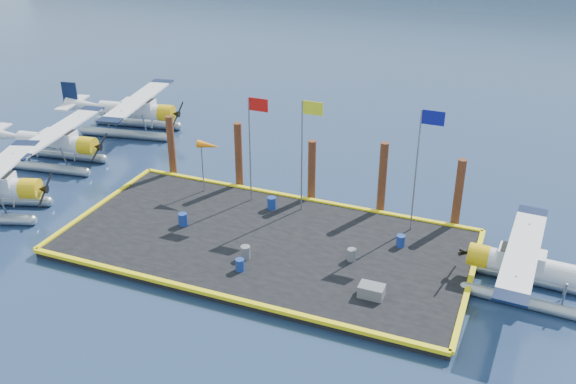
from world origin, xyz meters
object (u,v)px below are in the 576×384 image
at_px(flagpole_blue, 422,153).
at_px(crate, 371,291).
at_px(piling_1, 239,157).
at_px(piling_4, 458,195).
at_px(seaplane_d, 528,269).
at_px(drum_0, 183,219).
at_px(drum_3, 240,265).
at_px(seaplane_b, 55,145).
at_px(flagpole_yellow, 306,139).
at_px(drum_4, 401,241).
at_px(seaplane_c, 134,113).
at_px(drum_2, 352,255).
at_px(piling_3, 382,180).
at_px(windsock, 209,147).
at_px(drum_1, 246,252).
at_px(flagpole_red, 253,134).
at_px(drum_5, 272,203).
at_px(piling_2, 312,173).
at_px(piling_0, 171,148).

bearing_deg(flagpole_blue, crate, -94.72).
bearing_deg(piling_1, crate, -38.05).
xyz_separation_m(piling_1, piling_4, (12.50, 0.00, -0.10)).
bearing_deg(seaplane_d, crate, 120.58).
height_order(drum_0, drum_3, drum_0).
xyz_separation_m(seaplane_b, flagpole_yellow, (17.06, -0.44, 3.08)).
bearing_deg(drum_4, seaplane_c, 157.11).
relative_size(drum_2, drum_4, 1.02).
bearing_deg(piling_1, piling_4, 0.00).
height_order(drum_0, piling_3, piling_3).
bearing_deg(piling_4, piling_3, 180.00).
bearing_deg(drum_4, drum_3, -142.64).
distance_m(seaplane_d, piling_1, 17.00).
bearing_deg(drum_2, drum_0, -179.80).
bearing_deg(flagpole_blue, windsock, 180.00).
relative_size(seaplane_d, drum_2, 14.11).
xyz_separation_m(drum_1, drum_2, (4.73, 1.70, -0.02)).
height_order(seaplane_b, flagpole_red, flagpole_red).
height_order(piling_1, piling_4, piling_1).
xyz_separation_m(drum_4, drum_5, (-7.41, 1.25, 0.05)).
relative_size(drum_5, flagpole_yellow, 0.11).
distance_m(drum_1, piling_2, 7.35).
relative_size(drum_1, crate, 0.59).
distance_m(flagpole_red, piling_0, 6.84).
distance_m(seaplane_d, drum_0, 16.90).
bearing_deg(seaplane_c, piling_1, 53.18).
xyz_separation_m(drum_4, crate, (-0.22, -4.56, -0.02)).
bearing_deg(windsock, piling_2, 16.15).
xyz_separation_m(seaplane_d, piling_4, (-3.80, 4.75, 0.68)).
xyz_separation_m(flagpole_red, windsock, (-2.73, 0.00, -1.17)).
height_order(drum_4, piling_1, piling_1).
relative_size(windsock, piling_2, 0.82).
bearing_deg(piling_0, seaplane_b, -171.59).
bearing_deg(drum_0, piling_2, 47.57).
relative_size(flagpole_yellow, piling_4, 1.55).
relative_size(seaplane_b, drum_1, 14.53).
bearing_deg(piling_3, drum_5, -158.70).
bearing_deg(crate, flagpole_yellow, 130.69).
bearing_deg(crate, piling_3, 101.86).
bearing_deg(piling_2, seaplane_c, 160.03).
xyz_separation_m(drum_4, flagpole_red, (-8.68, 1.80, 3.70)).
distance_m(drum_1, flagpole_blue, 9.73).
height_order(flagpole_blue, piling_0, flagpole_blue).
xyz_separation_m(flagpole_red, piling_4, (10.79, 1.60, -2.40)).
distance_m(seaplane_c, piling_3, 20.31).
relative_size(drum_0, flagpole_red, 0.11).
relative_size(drum_0, flagpole_yellow, 0.11).
xyz_separation_m(crate, flagpole_red, (-8.46, 6.36, 3.72)).
relative_size(drum_1, flagpole_blue, 0.10).
xyz_separation_m(drum_1, drum_5, (-0.83, 5.07, 0.02)).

